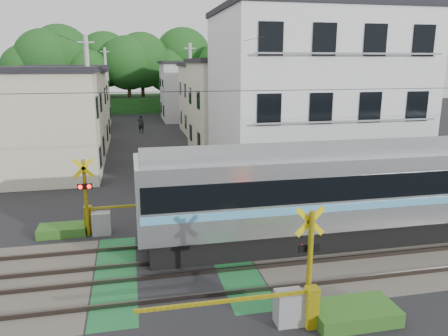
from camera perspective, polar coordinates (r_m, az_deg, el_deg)
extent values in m
plane|color=black|center=(14.54, -6.27, -13.06)|extent=(120.00, 120.00, 0.00)
cube|color=#47423A|center=(14.54, -6.28, -13.05)|extent=(120.00, 6.00, 0.00)
cube|color=black|center=(14.54, -6.28, -13.04)|extent=(5.20, 120.00, 0.00)
cube|color=#145126|center=(14.51, -13.97, -13.45)|extent=(1.30, 6.00, 0.00)
cube|color=#145126|center=(14.82, 1.22, -12.42)|extent=(1.30, 6.00, 0.00)
cube|color=#3F3833|center=(12.85, -5.35, -16.53)|extent=(120.00, 0.08, 0.14)
cube|color=#3F3833|center=(14.07, -6.06, -13.71)|extent=(120.00, 0.08, 0.14)
cube|color=#3F3833|center=(14.96, -6.49, -11.97)|extent=(120.00, 0.08, 0.14)
cube|color=#3F3833|center=(16.23, -7.00, -9.87)|extent=(120.00, 0.08, 0.14)
cube|color=black|center=(17.70, 18.42, -7.20)|extent=(16.68, 2.30, 0.87)
cube|color=black|center=(15.68, -1.47, -9.76)|extent=(2.32, 2.12, 0.58)
cube|color=silver|center=(17.19, 18.84, -1.92)|extent=(17.37, 2.70, 2.51)
cube|color=black|center=(17.12, 18.92, -0.95)|extent=(17.10, 2.74, 0.85)
cube|color=#52A0CF|center=(17.28, 18.75, -3.04)|extent=(17.20, 2.73, 0.27)
cube|color=slate|center=(16.89, 19.19, 2.57)|extent=(17.03, 2.22, 0.23)
cube|color=black|center=(14.71, -11.36, -2.48)|extent=(0.10, 2.32, 1.51)
cylinder|color=yellow|center=(11.41, 11.09, -12.70)|extent=(0.14, 0.14, 3.00)
cube|color=yellow|center=(11.02, 11.17, -6.87)|extent=(0.77, 0.05, 0.77)
cube|color=yellow|center=(11.02, 11.17, -6.87)|extent=(0.77, 0.05, 0.77)
cube|color=black|center=(11.28, 11.01, -10.20)|extent=(0.55, 0.05, 0.20)
sphere|color=#FF0C07|center=(11.28, 10.13, -10.18)|extent=(0.16, 0.16, 0.16)
sphere|color=#FF0C07|center=(11.39, 11.64, -9.99)|extent=(0.16, 0.16, 0.16)
cube|color=gray|center=(11.74, 8.49, -17.61)|extent=(0.70, 0.50, 0.90)
cube|color=yellow|center=(11.66, 11.37, -17.41)|extent=(0.30, 0.30, 1.10)
cube|color=yellow|center=(10.82, -0.03, -17.00)|extent=(4.20, 0.08, 0.08)
cylinder|color=yellow|center=(17.39, -17.58, -3.79)|extent=(0.14, 0.14, 3.00)
cube|color=yellow|center=(16.98, -17.89, -0.02)|extent=(0.77, 0.05, 0.77)
cube|color=yellow|center=(16.98, -17.89, -0.02)|extent=(0.77, 0.05, 0.77)
cube|color=black|center=(17.15, -17.72, -2.30)|extent=(0.55, 0.05, 0.20)
sphere|color=#FF0C07|center=(17.11, -18.27, -2.37)|extent=(0.16, 0.16, 0.16)
sphere|color=#FF0C07|center=(17.08, -17.21, -2.33)|extent=(0.16, 0.16, 0.16)
cube|color=gray|center=(17.67, -15.71, -6.98)|extent=(0.70, 0.50, 0.90)
cube|color=yellow|center=(17.92, -17.29, -6.46)|extent=(0.30, 0.30, 1.10)
cube|color=yellow|center=(17.69, -10.10, -4.76)|extent=(4.20, 0.08, 0.08)
cube|color=silver|center=(24.54, 11.32, 8.65)|extent=(10.00, 8.00, 9.00)
cube|color=black|center=(24.60, 11.85, 19.49)|extent=(10.20, 8.16, 0.30)
cube|color=black|center=(20.01, 5.72, -0.96)|extent=(1.10, 0.06, 1.40)
cube|color=black|center=(20.88, 12.13, -0.59)|extent=(1.10, 0.06, 1.40)
cube|color=black|center=(21.98, 17.97, -0.24)|extent=(1.10, 0.06, 1.40)
cube|color=black|center=(23.30, 23.20, 0.07)|extent=(1.10, 0.06, 1.40)
cube|color=gray|center=(21.38, 15.36, -2.11)|extent=(9.00, 0.06, 0.08)
cube|color=black|center=(19.48, 5.93, 7.61)|extent=(1.10, 0.06, 1.40)
cube|color=black|center=(20.37, 12.56, 7.62)|extent=(1.10, 0.06, 1.40)
cube|color=black|center=(21.50, 18.56, 7.54)|extent=(1.10, 0.06, 1.40)
cube|color=black|center=(22.84, 23.91, 7.41)|extent=(1.10, 0.06, 1.40)
cube|color=gray|center=(20.79, 15.87, 5.88)|extent=(9.00, 0.06, 0.08)
cube|color=black|center=(19.40, 6.15, 16.46)|extent=(1.10, 0.06, 1.40)
cube|color=black|center=(20.29, 13.01, 16.07)|extent=(1.10, 0.06, 1.40)
cube|color=black|center=(21.43, 19.18, 15.53)|extent=(1.10, 0.06, 1.40)
cube|color=black|center=(22.78, 24.65, 14.91)|extent=(1.10, 0.06, 1.40)
cube|color=gray|center=(20.63, 16.43, 14.16)|extent=(9.00, 0.06, 0.08)
cube|color=beige|center=(27.69, -23.17, 5.23)|extent=(7.00, 7.00, 6.00)
cube|color=black|center=(27.47, -23.79, 11.73)|extent=(7.35, 7.35, 0.30)
cube|color=black|center=(25.80, -15.82, 1.43)|extent=(0.06, 1.00, 1.20)
cube|color=black|center=(29.22, -15.43, 2.84)|extent=(0.06, 1.00, 1.20)
cube|color=black|center=(25.38, -16.23, 7.62)|extent=(0.06, 1.00, 1.20)
cube|color=black|center=(28.86, -15.78, 8.31)|extent=(0.06, 1.00, 1.20)
cube|color=beige|center=(32.14, 2.36, 7.77)|extent=(7.00, 8.00, 6.50)
cube|color=black|center=(31.97, 2.42, 13.84)|extent=(7.35, 8.40, 0.30)
cube|color=black|center=(29.76, -3.32, 3.49)|extent=(0.06, 1.00, 1.20)
cube|color=black|center=(33.66, -4.37, 4.66)|extent=(0.06, 1.00, 1.20)
cube|color=black|center=(29.39, -3.39, 8.87)|extent=(0.06, 1.00, 1.20)
cube|color=black|center=(33.34, -4.46, 9.41)|extent=(0.06, 1.00, 1.20)
cube|color=beige|center=(36.60, -21.36, 7.01)|extent=(8.00, 7.00, 5.80)
cube|color=black|center=(36.42, -21.78, 11.78)|extent=(8.40, 7.35, 0.30)
cube|color=black|center=(34.64, -14.97, 4.49)|extent=(0.06, 1.00, 1.20)
cube|color=black|center=(38.10, -14.75, 5.29)|extent=(0.06, 1.00, 1.20)
cube|color=black|center=(34.33, -15.26, 9.10)|extent=(0.06, 1.00, 1.20)
cube|color=black|center=(37.82, -15.01, 9.49)|extent=(0.06, 1.00, 1.20)
cube|color=beige|center=(41.94, -0.55, 8.93)|extent=(7.00, 7.00, 6.20)
cube|color=black|center=(41.81, -0.56, 13.38)|extent=(7.35, 7.35, 0.30)
cube|color=black|center=(39.85, -5.04, 6.03)|extent=(0.06, 1.00, 1.20)
cube|color=black|center=(43.29, -5.63, 6.62)|extent=(0.06, 1.00, 1.20)
cube|color=black|center=(39.58, -5.13, 10.05)|extent=(0.06, 1.00, 1.20)
cube|color=black|center=(43.05, -5.72, 10.32)|extent=(0.06, 1.00, 1.20)
cube|color=beige|center=(46.42, -19.25, 8.51)|extent=(7.00, 8.00, 6.00)
cube|color=black|center=(46.29, -19.56, 12.39)|extent=(7.35, 8.40, 0.30)
cube|color=black|center=(44.31, -14.83, 6.39)|extent=(0.06, 1.00, 1.20)
cube|color=black|center=(48.28, -14.63, 6.96)|extent=(0.06, 1.00, 1.20)
cube|color=black|center=(44.07, -15.05, 10.01)|extent=(0.06, 1.00, 1.20)
cube|color=black|center=(48.06, -14.84, 10.28)|extent=(0.06, 1.00, 1.20)
cube|color=#B3B6B9|center=(51.64, -3.59, 9.89)|extent=(8.00, 7.00, 6.40)
cube|color=black|center=(51.53, -3.65, 13.61)|extent=(8.40, 7.35, 0.30)
cube|color=black|center=(49.61, -7.90, 7.44)|extent=(0.06, 1.00, 1.20)
cube|color=black|center=(53.09, -8.19, 7.83)|extent=(0.06, 1.00, 1.20)
cube|color=black|center=(49.40, -8.00, 10.67)|extent=(0.06, 1.00, 1.20)
cube|color=black|center=(52.89, -8.30, 10.84)|extent=(0.06, 1.00, 1.20)
cube|color=#1B4B19|center=(63.20, -11.13, 8.34)|extent=(40.00, 10.00, 2.00)
cylinder|color=#332114|center=(60.99, -24.14, 8.36)|extent=(0.50, 0.50, 4.37)
sphere|color=#1B4B19|center=(60.84, -24.46, 11.63)|extent=(6.12, 6.12, 6.12)
cylinder|color=#332114|center=(60.78, -22.01, 9.00)|extent=(0.50, 0.50, 5.34)
sphere|color=#1B4B19|center=(60.66, -22.38, 13.02)|extent=(7.48, 7.48, 7.48)
cylinder|color=#332114|center=(61.77, -20.20, 9.36)|extent=(0.50, 0.50, 5.67)
sphere|color=#1B4B19|center=(61.67, -20.55, 13.56)|extent=(7.93, 7.93, 7.93)
cylinder|color=#332114|center=(59.45, -16.93, 8.69)|extent=(0.50, 0.50, 4.05)
sphere|color=#1B4B19|center=(59.29, -17.15, 11.80)|extent=(5.67, 5.67, 5.67)
cylinder|color=#332114|center=(63.53, -15.04, 9.67)|extent=(0.50, 0.50, 5.34)
sphere|color=#1B4B19|center=(63.42, -15.28, 13.52)|extent=(7.47, 7.47, 7.47)
cylinder|color=#332114|center=(59.84, -12.25, 9.44)|extent=(0.50, 0.50, 4.99)
sphere|color=#1B4B19|center=(59.70, -12.44, 13.26)|extent=(6.98, 6.98, 6.98)
cylinder|color=#332114|center=(60.97, -10.54, 9.71)|extent=(0.50, 0.50, 5.24)
sphere|color=#1B4B19|center=(60.85, -10.71, 13.65)|extent=(7.34, 7.34, 7.34)
cylinder|color=#332114|center=(61.92, -7.32, 9.43)|extent=(0.50, 0.50, 4.25)
sphere|color=#1B4B19|center=(61.77, -7.42, 12.57)|extent=(5.95, 5.95, 5.95)
cylinder|color=#332114|center=(64.15, -5.30, 10.26)|extent=(0.50, 0.50, 5.69)
sphere|color=#1B4B19|center=(64.06, -5.39, 14.33)|extent=(7.96, 7.96, 7.96)
cylinder|color=#332114|center=(63.94, -2.74, 9.54)|extent=(0.50, 0.50, 4.02)
sphere|color=#1B4B19|center=(63.80, -2.77, 12.43)|extent=(5.63, 5.63, 5.63)
cylinder|color=#332114|center=(60.26, -0.29, 9.62)|extent=(0.50, 0.50, 4.67)
sphere|color=#1B4B19|center=(60.12, -0.29, 13.17)|extent=(6.54, 6.54, 6.54)
cylinder|color=#332114|center=(60.82, 2.79, 9.81)|extent=(0.50, 0.50, 5.02)
sphere|color=#1B4B19|center=(60.69, 2.83, 13.60)|extent=(7.03, 7.03, 7.03)
cube|color=black|center=(15.91, 15.03, 9.88)|extent=(60.00, 0.02, 0.02)
cylinder|color=#A5A5A0|center=(26.17, -17.05, 7.51)|extent=(0.26, 0.26, 8.00)
cube|color=#A5A5A0|center=(26.07, -17.62, 15.39)|extent=(0.90, 0.08, 0.08)
cylinder|color=#A5A5A0|center=(35.37, -4.37, 9.49)|extent=(0.26, 0.26, 8.00)
cube|color=#A5A5A0|center=(35.30, -4.48, 15.33)|extent=(0.90, 0.08, 0.08)
cylinder|color=#A5A5A0|center=(47.07, -15.04, 10.08)|extent=(0.26, 0.26, 8.00)
cube|color=#A5A5A0|center=(47.02, -15.31, 14.46)|extent=(0.90, 0.08, 0.08)
cube|color=black|center=(36.53, -16.11, 14.48)|extent=(0.02, 42.00, 0.02)
cube|color=black|center=(36.78, -4.80, 14.94)|extent=(0.02, 42.00, 0.02)
imported|color=black|center=(42.38, -10.79, 5.70)|extent=(0.74, 0.63, 1.72)
cube|color=#2D5E1E|center=(12.36, 16.57, -17.70)|extent=(2.20, 1.20, 0.40)
cube|color=#2D5E1E|center=(18.22, -20.35, -7.61)|extent=(1.80, 1.00, 0.36)
cube|color=#2D5E1E|center=(18.30, 7.19, -6.84)|extent=(1.50, 0.90, 0.30)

